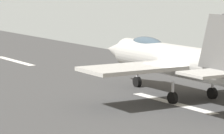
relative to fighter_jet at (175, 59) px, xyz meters
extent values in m
plane|color=slate|center=(-1.44, 1.47, -2.51)|extent=(400.00, 400.00, 0.00)
cube|color=#3D3E3F|center=(-1.44, 1.47, -2.50)|extent=(240.00, 26.00, 0.02)
cube|color=white|center=(-1.71, 1.47, -2.48)|extent=(8.00, 0.70, 0.00)
cube|color=white|center=(23.14, 1.47, -2.48)|extent=(8.00, 0.70, 0.00)
cylinder|color=#AFAFAC|center=(-0.10, 0.00, -0.07)|extent=(12.05, 2.21, 2.08)
cone|color=#AFAFAC|center=(7.30, -0.08, -0.07)|extent=(2.80, 1.80, 1.77)
ellipsoid|color=#3F5160|center=(3.29, -0.04, 0.71)|extent=(3.61, 1.14, 1.10)
cube|color=#AFAFAC|center=(-1.06, 4.12, -0.17)|extent=(3.47, 6.18, 0.24)
cube|color=#AFAFAC|center=(-6.25, 2.47, 0.03)|extent=(2.43, 2.83, 0.16)
cube|color=#525252|center=(-5.34, 0.96, 1.63)|extent=(2.61, 0.98, 3.14)
cylinder|color=silver|center=(4.52, -0.05, -1.81)|extent=(0.18, 0.18, 1.40)
cylinder|color=black|center=(4.52, -0.05, -2.13)|extent=(0.76, 0.31, 0.76)
cylinder|color=silver|center=(-1.89, 1.62, -1.81)|extent=(0.18, 0.18, 1.40)
cylinder|color=black|center=(-1.89, 1.62, -2.13)|extent=(0.76, 0.31, 0.76)
cylinder|color=silver|center=(-1.92, -1.58, -1.81)|extent=(0.18, 0.18, 1.40)
cylinder|color=black|center=(-1.92, -1.58, -2.13)|extent=(0.76, 0.31, 0.76)
camera|label=1|loc=(-33.24, 25.62, 5.18)|focal=102.59mm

